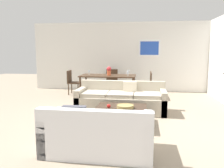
% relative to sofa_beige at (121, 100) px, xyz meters
% --- Properties ---
extents(ground_plane, '(18.00, 18.00, 0.00)m').
position_rel_sofa_beige_xyz_m(ground_plane, '(-0.03, -0.34, -0.29)').
color(ground_plane, gray).
extents(back_wall_unit, '(8.40, 0.09, 2.70)m').
position_rel_sofa_beige_xyz_m(back_wall_unit, '(0.27, 3.19, 1.06)').
color(back_wall_unit, silver).
rests_on(back_wall_unit, ground).
extents(sofa_beige, '(2.31, 0.90, 0.78)m').
position_rel_sofa_beige_xyz_m(sofa_beige, '(0.00, 0.00, 0.00)').
color(sofa_beige, '#B2A893').
rests_on(sofa_beige, ground).
extents(loveseat_white, '(1.70, 0.90, 0.78)m').
position_rel_sofa_beige_xyz_m(loveseat_white, '(-0.10, -2.51, 0.00)').
color(loveseat_white, white).
rests_on(loveseat_white, ground).
extents(coffee_table, '(1.10, 1.05, 0.38)m').
position_rel_sofa_beige_xyz_m(coffee_table, '(0.11, -1.15, -0.10)').
color(coffee_table, '#38281E').
rests_on(coffee_table, ground).
extents(decorative_bowl, '(0.37, 0.37, 0.07)m').
position_rel_sofa_beige_xyz_m(decorative_bowl, '(0.21, -1.12, 0.13)').
color(decorative_bowl, '#99844C').
rests_on(decorative_bowl, coffee_table).
extents(apple_on_coffee_table, '(0.08, 0.08, 0.08)m').
position_rel_sofa_beige_xyz_m(apple_on_coffee_table, '(-0.15, -1.15, 0.13)').
color(apple_on_coffee_table, red).
rests_on(apple_on_coffee_table, coffee_table).
extents(dining_table, '(1.91, 0.91, 0.75)m').
position_rel_sofa_beige_xyz_m(dining_table, '(-0.67, 1.92, 0.39)').
color(dining_table, '#422D1E').
rests_on(dining_table, ground).
extents(dining_chair_left_far, '(0.44, 0.44, 0.88)m').
position_rel_sofa_beige_xyz_m(dining_chair_left_far, '(-2.03, 2.12, 0.21)').
color(dining_chair_left_far, '#422D1E').
rests_on(dining_chair_left_far, ground).
extents(dining_chair_right_far, '(0.44, 0.44, 0.88)m').
position_rel_sofa_beige_xyz_m(dining_chair_right_far, '(0.69, 2.12, 0.21)').
color(dining_chair_right_far, '#422D1E').
rests_on(dining_chair_right_far, ground).
extents(dining_chair_head, '(0.44, 0.44, 0.88)m').
position_rel_sofa_beige_xyz_m(dining_chair_head, '(-0.67, 2.78, 0.21)').
color(dining_chair_head, '#422D1E').
rests_on(dining_chair_head, ground).
extents(dining_chair_right_near, '(0.44, 0.44, 0.88)m').
position_rel_sofa_beige_xyz_m(dining_chair_right_near, '(0.69, 1.71, 0.21)').
color(dining_chair_right_near, '#422D1E').
rests_on(dining_chair_right_near, ground).
extents(wine_glass_right_far, '(0.08, 0.08, 0.18)m').
position_rel_sofa_beige_xyz_m(wine_glass_right_far, '(0.03, 2.03, 0.59)').
color(wine_glass_right_far, silver).
rests_on(wine_glass_right_far, dining_table).
extents(wine_glass_right_near, '(0.08, 0.08, 0.16)m').
position_rel_sofa_beige_xyz_m(wine_glass_right_near, '(0.03, 1.81, 0.57)').
color(wine_glass_right_near, silver).
rests_on(wine_glass_right_near, dining_table).
extents(wine_glass_left_far, '(0.07, 0.07, 0.16)m').
position_rel_sofa_beige_xyz_m(wine_glass_left_far, '(-1.37, 2.03, 0.57)').
color(wine_glass_left_far, silver).
rests_on(wine_glass_left_far, dining_table).
extents(wine_glass_head, '(0.07, 0.07, 0.19)m').
position_rel_sofa_beige_xyz_m(wine_glass_head, '(-0.67, 2.31, 0.59)').
color(wine_glass_head, silver).
rests_on(wine_glass_head, dining_table).
extents(centerpiece_vase, '(0.16, 0.16, 0.30)m').
position_rel_sofa_beige_xyz_m(centerpiece_vase, '(-0.63, 1.90, 0.63)').
color(centerpiece_vase, '#D85933').
rests_on(centerpiece_vase, dining_table).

